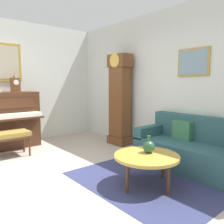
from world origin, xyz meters
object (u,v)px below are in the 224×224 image
(piano_bench, at_px, (10,136))
(coffee_table, at_px, (147,157))
(grandfather_clock, at_px, (120,102))
(mantel_clock, at_px, (15,84))
(couch, at_px, (195,150))
(piano, at_px, (2,120))
(green_jug, at_px, (149,147))

(piano_bench, bearing_deg, coffee_table, 22.89)
(piano_bench, bearing_deg, grandfather_clock, 74.59)
(grandfather_clock, relative_size, mantel_clock, 5.34)
(couch, distance_m, mantel_clock, 3.86)
(couch, xyz_separation_m, coffee_table, (-0.09, -1.07, 0.08))
(couch, bearing_deg, grandfather_clock, 176.93)
(piano_bench, bearing_deg, mantel_clock, 152.76)
(grandfather_clock, relative_size, coffee_table, 2.31)
(piano, height_order, green_jug, piano)
(grandfather_clock, distance_m, couch, 2.05)
(piano_bench, relative_size, coffee_table, 0.80)
(piano_bench, distance_m, grandfather_clock, 2.36)
(piano_bench, bearing_deg, piano, 174.80)
(grandfather_clock, xyz_separation_m, coffee_table, (1.86, -1.17, -0.57))
(mantel_clock, distance_m, green_jug, 3.34)
(mantel_clock, height_order, green_jug, mantel_clock)
(grandfather_clock, bearing_deg, green_jug, -30.75)
(coffee_table, bearing_deg, mantel_clock, -168.14)
(couch, distance_m, green_jug, 1.00)
(piano, bearing_deg, mantel_clock, 89.59)
(piano, distance_m, mantel_clock, 0.83)
(piano_bench, height_order, mantel_clock, mantel_clock)
(couch, distance_m, coffee_table, 1.07)
(piano_bench, bearing_deg, couch, 39.53)
(piano_bench, distance_m, couch, 3.31)
(piano_bench, distance_m, mantel_clock, 1.27)
(piano, distance_m, grandfather_clock, 2.55)
(piano, relative_size, coffee_table, 1.64)
(grandfather_clock, xyz_separation_m, green_jug, (1.81, -1.08, -0.45))
(grandfather_clock, bearing_deg, coffee_table, -32.24)
(grandfather_clock, height_order, green_jug, grandfather_clock)
(coffee_table, bearing_deg, grandfather_clock, 147.76)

